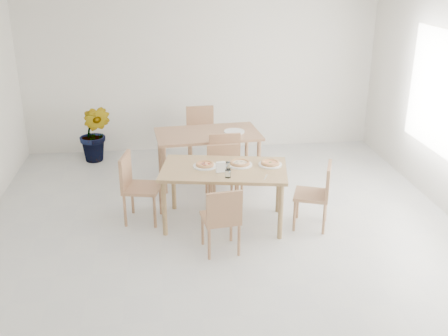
{
  "coord_description": "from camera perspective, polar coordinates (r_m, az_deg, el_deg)",
  "views": [
    {
      "loc": [
        -0.66,
        -5.34,
        3.12
      ],
      "look_at": [
        0.05,
        0.58,
        0.75
      ],
      "focal_mm": 42.0,
      "sensor_mm": 36.0,
      "label": 1
    }
  ],
  "objects": [
    {
      "name": "pizza_pepperoni",
      "position": [
        6.46,
        -2.1,
        0.41
      ],
      "size": [
        0.28,
        0.28,
        0.03
      ],
      "rotation": [
        0.0,
        0.0,
        0.25
      ],
      "color": "#F1B271",
      "rests_on": "plate_pepperoni"
    },
    {
      "name": "napkin_holder",
      "position": [
        6.25,
        -0.35,
        0.04
      ],
      "size": [
        0.13,
        0.07,
        0.14
      ],
      "rotation": [
        0.0,
        0.0,
        0.07
      ],
      "color": "silver",
      "rests_on": "main_table"
    },
    {
      "name": "chair_west",
      "position": [
        6.68,
        -9.63,
        -1.63
      ],
      "size": [
        0.52,
        0.52,
        0.89
      ],
      "rotation": [
        0.0,
        0.0,
        1.37
      ],
      "color": "#AD7E56",
      "rests_on": "ground"
    },
    {
      "name": "chair_north",
      "position": [
        7.27,
        0.19,
        0.68
      ],
      "size": [
        0.44,
        0.44,
        0.89
      ],
      "rotation": [
        0.0,
        0.0,
        0.0
      ],
      "color": "#AD7E56",
      "rests_on": "ground"
    },
    {
      "name": "tumbler_b",
      "position": [
        6.39,
        0.41,
        0.28
      ],
      "size": [
        0.06,
        0.06,
        0.08
      ],
      "primitive_type": "cylinder",
      "color": "white",
      "rests_on": "main_table"
    },
    {
      "name": "chair_back_n",
      "position": [
        8.59,
        -2.53,
        4.08
      ],
      "size": [
        0.47,
        0.47,
        0.91
      ],
      "rotation": [
        0.0,
        0.0,
        0.04
      ],
      "color": "#AD7E56",
      "rests_on": "ground"
    },
    {
      "name": "plate_mushroom",
      "position": [
        6.51,
        1.74,
        0.39
      ],
      "size": [
        0.31,
        0.31,
        0.02
      ],
      "primitive_type": "cylinder",
      "color": "white",
      "rests_on": "main_table"
    },
    {
      "name": "tumbler_a",
      "position": [
        6.13,
        0.43,
        -0.63
      ],
      "size": [
        0.07,
        0.07,
        0.09
      ],
      "primitive_type": "cylinder",
      "color": "white",
      "rests_on": "main_table"
    },
    {
      "name": "chair_south",
      "position": [
        5.85,
        -0.21,
        -5.27
      ],
      "size": [
        0.45,
        0.45,
        0.81
      ],
      "rotation": [
        0.0,
        0.0,
        3.27
      ],
      "color": "#AD7E56",
      "rests_on": "ground"
    },
    {
      "name": "pizza_margherita",
      "position": [
        6.52,
        5.05,
        0.56
      ],
      "size": [
        0.25,
        0.25,
        0.03
      ],
      "rotation": [
        0.0,
        0.0,
        -0.05
      ],
      "color": "#F1B271",
      "rests_on": "plate_margherita"
    },
    {
      "name": "chair_east",
      "position": [
        6.53,
        10.23,
        -2.47
      ],
      "size": [
        0.54,
        0.54,
        0.84
      ],
      "rotation": [
        0.0,
        0.0,
        -1.93
      ],
      "color": "#AD7E56",
      "rests_on": "ground"
    },
    {
      "name": "fork_a",
      "position": [
        6.33,
        0.2,
        -0.3
      ],
      "size": [
        0.05,
        0.18,
        0.01
      ],
      "primitive_type": "cube",
      "rotation": [
        0.0,
        0.0,
        -0.19
      ],
      "color": "silver",
      "rests_on": "main_table"
    },
    {
      "name": "plate_margherita",
      "position": [
        6.53,
        5.05,
        0.38
      ],
      "size": [
        0.29,
        0.29,
        0.02
      ],
      "primitive_type": "cylinder",
      "color": "white",
      "rests_on": "main_table"
    },
    {
      "name": "second_table",
      "position": [
        7.78,
        -1.78,
        3.28
      ],
      "size": [
        1.59,
        1.0,
        0.75
      ],
      "rotation": [
        0.0,
        0.0,
        0.09
      ],
      "color": "#AD7E56",
      "rests_on": "ground"
    },
    {
      "name": "chair_back_s",
      "position": [
        7.13,
        -0.25,
        0.11
      ],
      "size": [
        0.44,
        0.44,
        0.86
      ],
      "rotation": [
        0.0,
        0.0,
        3.17
      ],
      "color": "#AD7E56",
      "rests_on": "ground"
    },
    {
      "name": "plate_empty",
      "position": [
        7.78,
        1.13,
        3.99
      ],
      "size": [
        0.3,
        0.3,
        0.02
      ],
      "primitive_type": "cylinder",
      "color": "white",
      "rests_on": "second_table"
    },
    {
      "name": "pizza_mushroom",
      "position": [
        6.5,
        1.74,
        0.57
      ],
      "size": [
        0.26,
        0.26,
        0.03
      ],
      "rotation": [
        0.0,
        0.0,
        0.07
      ],
      "color": "#F1B271",
      "rests_on": "plate_mushroom"
    },
    {
      "name": "potted_plant",
      "position": [
        8.85,
        -13.85,
        3.68
      ],
      "size": [
        0.62,
        0.55,
        0.96
      ],
      "primitive_type": "imported",
      "rotation": [
        0.0,
        0.0,
        -0.27
      ],
      "color": "#396C20",
      "rests_on": "ground"
    },
    {
      "name": "main_table",
      "position": [
        6.45,
        0.0,
        -0.67
      ],
      "size": [
        1.66,
        1.13,
        0.75
      ],
      "rotation": [
        0.0,
        0.0,
        -0.18
      ],
      "color": "tan",
      "rests_on": "ground"
    },
    {
      "name": "fork_b",
      "position": [
        6.17,
        4.57,
        -0.99
      ],
      "size": [
        0.07,
        0.16,
        0.01
      ],
      "primitive_type": "cube",
      "rotation": [
        0.0,
        0.0,
        -0.39
      ],
      "color": "silver",
      "rests_on": "main_table"
    },
    {
      "name": "plate_pepperoni",
      "position": [
        6.46,
        -2.1,
        0.22
      ],
      "size": [
        0.29,
        0.29,
        0.02
      ],
      "primitive_type": "cylinder",
      "color": "white",
      "rests_on": "main_table"
    }
  ]
}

